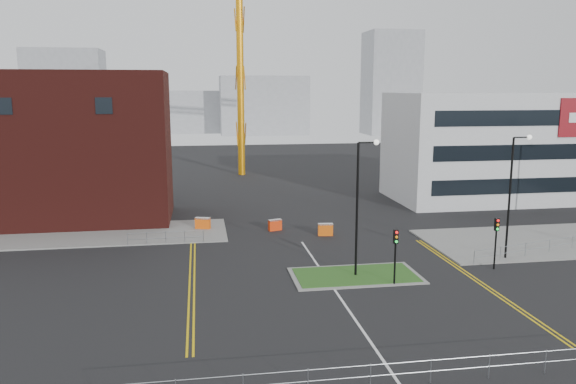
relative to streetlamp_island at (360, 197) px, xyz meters
name	(u,v)px	position (x,y,z in m)	size (l,w,h in m)	color
ground	(360,327)	(-2.22, -8.00, -5.41)	(200.00, 200.00, 0.00)	black
pavement_left	(61,236)	(-22.22, 14.00, -5.35)	(28.00, 8.00, 0.12)	slate
pavement_right	(569,240)	(19.78, 6.00, -5.35)	(24.00, 10.00, 0.12)	slate
island_kerb	(355,276)	(-0.22, 0.00, -5.37)	(8.60, 4.60, 0.08)	slate
grass_island	(355,275)	(-0.22, 0.00, -5.35)	(8.00, 4.00, 0.12)	#26511B
brick_building	(37,150)	(-25.19, 20.00, 1.44)	(24.20, 10.07, 14.24)	#481512
office_block	(503,146)	(23.79, 23.97, 0.59)	(25.00, 12.20, 12.00)	silver
streetlamp_island	(360,197)	(0.00, 0.00, 0.00)	(1.46, 0.36, 9.18)	black
streetlamp_right_near	(513,187)	(12.00, 2.00, 0.00)	(1.46, 0.36, 9.18)	black
traffic_light_island	(396,246)	(1.78, -2.02, -2.85)	(0.28, 0.33, 3.65)	black
traffic_light_right	(496,233)	(9.78, -0.02, -2.85)	(0.28, 0.33, 3.65)	black
railing_front	(401,369)	(-2.22, -14.00, -4.63)	(24.05, 0.05, 1.10)	gray
railing_left	(166,236)	(-13.22, 10.00, -4.67)	(6.05, 0.05, 1.10)	gray
railing_right	(573,240)	(18.28, 3.50, -4.63)	(19.05, 5.05, 1.10)	gray
centre_line	(350,313)	(-2.22, -6.00, -5.41)	(0.15, 30.00, 0.01)	silver
yellow_left_a	(190,275)	(-11.22, 2.00, -5.41)	(0.12, 24.00, 0.01)	gold
yellow_left_b	(194,275)	(-10.92, 2.00, -5.41)	(0.12, 24.00, 0.01)	gold
yellow_right_a	(474,280)	(7.28, -2.00, -5.41)	(0.12, 20.00, 0.01)	gold
yellow_right_b	(478,280)	(7.58, -2.00, -5.41)	(0.12, 20.00, 0.01)	gold
skyline_a	(66,95)	(-42.22, 112.00, 5.59)	(18.00, 12.00, 22.00)	gray
skyline_b	(264,105)	(7.78, 122.00, 2.59)	(24.00, 12.00, 16.00)	gray
skyline_c	(391,83)	(42.78, 117.00, 8.59)	(14.00, 12.00, 28.00)	gray
skyline_d	(198,112)	(-10.22, 132.00, 0.59)	(30.00, 12.00, 12.00)	gray
barrier_left	(203,223)	(-10.22, 14.42, -4.80)	(1.41, 0.83, 1.12)	#EB560D
barrier_mid	(275,225)	(-3.88, 13.19, -4.87)	(1.25, 0.74, 1.00)	#EC370D
barrier_right	(325,229)	(0.16, 10.77, -4.84)	(1.30, 0.57, 1.06)	#EE5B0D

